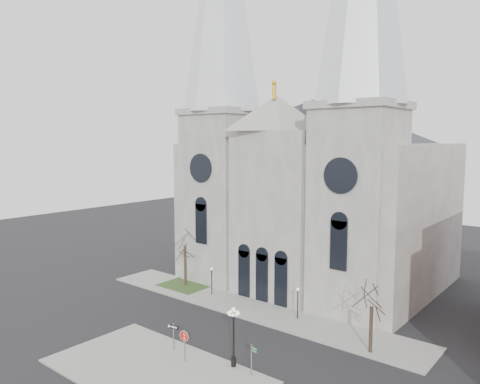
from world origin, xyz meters
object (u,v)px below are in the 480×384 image
Objects in this scene: stop_sign at (184,339)px; street_name_sign at (252,357)px; one_way_sign at (174,332)px; globe_lamp at (234,329)px.

stop_sign reaches higher than street_name_sign.
street_name_sign is at bearing -6.15° from one_way_sign.
globe_lamp reaches higher than street_name_sign.
globe_lamp is at bearing -2.05° from one_way_sign.
stop_sign is 2.38m from one_way_sign.
globe_lamp is 1.98× the size of street_name_sign.
stop_sign is 1.05× the size of street_name_sign.
stop_sign reaches higher than one_way_sign.
globe_lamp is at bearing -171.17° from street_name_sign.
globe_lamp reaches higher than one_way_sign.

